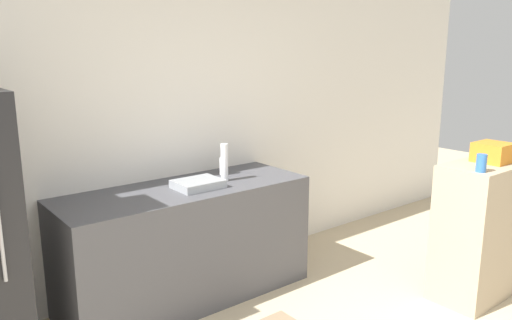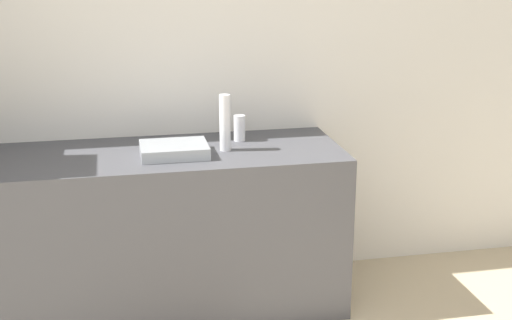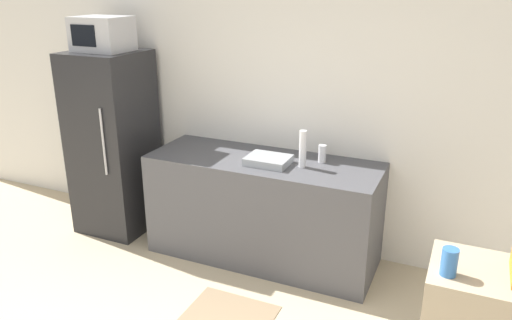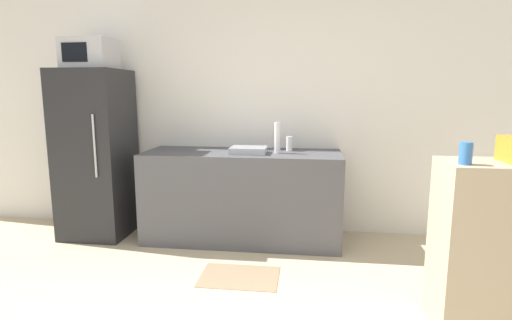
% 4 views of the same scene
% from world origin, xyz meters
% --- Properties ---
extents(wall_back, '(8.00, 0.06, 2.60)m').
position_xyz_m(wall_back, '(0.00, 2.79, 1.30)').
color(wall_back, white).
rests_on(wall_back, ground_plane).
extents(counter, '(1.90, 0.69, 0.88)m').
position_xyz_m(counter, '(0.04, 2.41, 0.44)').
color(counter, '#4C4C51').
rests_on(counter, ground_plane).
extents(sink_basin, '(0.34, 0.27, 0.06)m').
position_xyz_m(sink_basin, '(0.11, 2.34, 0.91)').
color(sink_basin, '#9EA3A8').
rests_on(sink_basin, counter).
extents(bottle_tall, '(0.06, 0.06, 0.29)m').
position_xyz_m(bottle_tall, '(0.38, 2.38, 1.03)').
color(bottle_tall, silver).
rests_on(bottle_tall, counter).
extents(bottle_short, '(0.06, 0.06, 0.14)m').
position_xyz_m(bottle_short, '(0.49, 2.56, 0.95)').
color(bottle_short, silver).
rests_on(bottle_short, counter).
extents(shelf_cabinet, '(0.70, 0.41, 1.06)m').
position_xyz_m(shelf_cabinet, '(1.81, 1.04, 0.53)').
color(shelf_cabinet, tan).
rests_on(shelf_cabinet, ground_plane).
extents(basket, '(0.24, 0.24, 0.15)m').
position_xyz_m(basket, '(1.90, 1.05, 1.13)').
color(basket, orange).
rests_on(basket, shelf_cabinet).
extents(jar, '(0.07, 0.07, 0.13)m').
position_xyz_m(jar, '(1.54, 0.94, 1.12)').
color(jar, '#336BB2').
rests_on(jar, shelf_cabinet).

